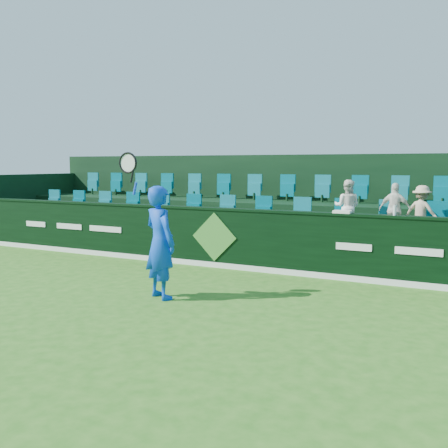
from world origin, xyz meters
The scene contains 13 objects.
ground centered at (0.00, 0.00, 0.00)m, with size 60.00×60.00×0.00m, color #266618.
sponsor_hoarding centered at (0.00, 4.00, 0.67)m, with size 16.00×0.25×1.35m.
stand_tier_front centered at (0.00, 5.10, 0.40)m, with size 16.00×2.00×0.80m, color black.
stand_tier_back centered at (0.00, 7.00, 0.65)m, with size 16.00×1.80×1.30m, color black.
stand_rear centered at (0.00, 7.44, 1.22)m, with size 16.00×4.10×2.60m.
seat_row_front centered at (0.00, 5.50, 1.10)m, with size 13.50×0.50×0.60m, color #10707C.
seat_row_back centered at (0.00, 7.30, 1.60)m, with size 13.50×0.50×0.60m, color #10707C.
tennis_player centered at (0.34, 1.19, 0.99)m, with size 1.23×0.73×2.57m.
spectator_left centered at (2.68, 5.12, 1.39)m, with size 0.58×0.45×1.19m, color white.
spectator_middle centered at (3.69, 5.12, 1.37)m, with size 0.66×0.28×1.13m, color white.
spectator_right centered at (4.22, 5.12, 1.34)m, with size 0.70×0.40×1.09m, color #C2AD89.
towel centered at (2.83, 4.00, 1.38)m, with size 0.34×0.22×0.05m, color white.
drinks_bottle centered at (3.83, 4.00, 1.45)m, with size 0.06×0.06×0.20m, color silver.
Camera 1 is at (5.11, -5.95, 2.32)m, focal length 40.00 mm.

